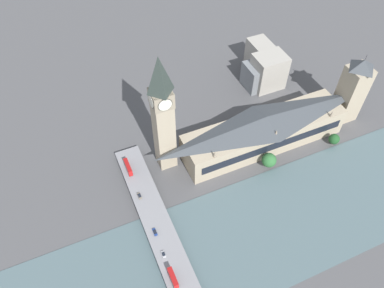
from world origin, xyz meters
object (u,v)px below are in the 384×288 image
clock_tower (163,114)px  car_northbound_lead (139,196)px  road_bridge (174,264)px  car_northbound_tail (155,232)px  double_decker_bus_lead (173,278)px  double_decker_bus_rear (128,167)px  car_southbound_lead (163,254)px  parliament_hall (264,131)px  victoria_tower (352,90)px

clock_tower → car_northbound_lead: size_ratio=18.35×
road_bridge → car_northbound_tail: car_northbound_tail is taller
clock_tower → double_decker_bus_lead: clock_tower is taller
double_decker_bus_rear → car_northbound_tail: size_ratio=2.61×
road_bridge → car_southbound_lead: size_ratio=43.38×
road_bridge → clock_tower: bearing=-17.8°
parliament_hall → car_northbound_tail: bearing=111.6°
double_decker_bus_lead → double_decker_bus_rear: bearing=-0.1°
victoria_tower → car_northbound_lead: bearing=93.5°
parliament_hall → road_bridge: parliament_hall is taller
clock_tower → car_northbound_lead: 49.88m
road_bridge → double_decker_bus_lead: (-7.73, 3.55, 3.43)m
car_northbound_lead → clock_tower: bearing=-50.0°
parliament_hall → car_southbound_lead: bearing=118.8°
road_bridge → car_southbound_lead: car_southbound_lead is taller
clock_tower → victoria_tower: bearing=-95.0°
victoria_tower → car_northbound_tail: (-34.66, 152.68, -19.46)m
victoria_tower → road_bridge: bearing=110.0°
victoria_tower → double_decker_bus_lead: bearing=112.1°
double_decker_bus_rear → car_northbound_tail: double_decker_bus_rear is taller
double_decker_bus_rear → clock_tower: bearing=-91.6°
clock_tower → double_decker_bus_rear: bearing=88.4°
double_decker_bus_lead → parliament_hall: bearing=-54.7°
clock_tower → car_northbound_tail: 64.43m
double_decker_bus_rear → car_northbound_lead: double_decker_bus_rear is taller
parliament_hall → clock_tower: bearing=80.0°
parliament_hall → double_decker_bus_lead: size_ratio=10.68×
car_northbound_lead → car_northbound_tail: (-25.27, -0.36, -0.03)m
parliament_hall → car_southbound_lead: parliament_hall is taller
double_decker_bus_rear → car_northbound_lead: 21.35m
double_decker_bus_rear → parliament_hall: bearing=-97.7°
clock_tower → road_bridge: 79.70m
car_northbound_tail → clock_tower: bearing=-27.8°
road_bridge → double_decker_bus_lead: size_ratio=16.36×
clock_tower → double_decker_bus_lead: 85.61m
double_decker_bus_lead → car_northbound_lead: 52.96m
road_bridge → double_decker_bus_rear: size_ratio=14.35×
parliament_hall → victoria_tower: (0.06, -65.12, 11.43)m
clock_tower → car_southbound_lead: size_ratio=21.42×
victoria_tower → car_northbound_lead: victoria_tower is taller
clock_tower → car_northbound_tail: clock_tower is taller
double_decker_bus_lead → car_southbound_lead: size_ratio=2.65×
car_northbound_tail → car_southbound_lead: 13.67m
car_northbound_lead → car_southbound_lead: bearing=-179.8°
car_northbound_tail → car_southbound_lead: size_ratio=1.16×
victoria_tower → double_decker_bus_lead: 166.27m
clock_tower → victoria_tower: size_ratio=1.56×
parliament_hall → victoria_tower: victoria_tower is taller
parliament_hall → car_northbound_lead: bearing=96.1°
road_bridge → car_northbound_lead: bearing=4.4°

